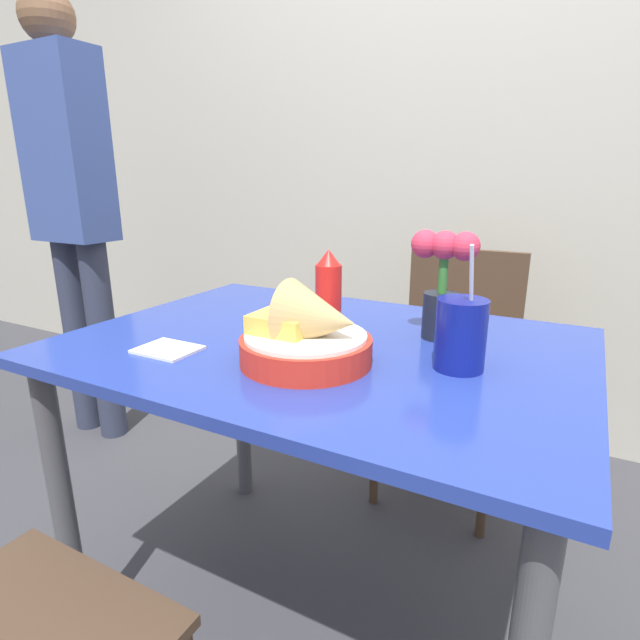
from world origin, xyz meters
The scene contains 10 objects.
ground_plane centered at (0.00, 0.00, 0.00)m, with size 12.00×12.00×0.00m, color #38383D.
wall_window centered at (0.00, 1.24, 1.30)m, with size 7.00×0.06×2.60m.
dining_table centered at (0.00, 0.00, 0.63)m, with size 1.09×0.79×0.74m.
chair_far_window centered at (0.12, 0.76, 0.51)m, with size 0.40×0.40×0.84m.
food_basket centered at (0.05, -0.13, 0.80)m, with size 0.25×0.25×0.16m.
ketchup_bottle centered at (-0.02, 0.08, 0.83)m, with size 0.06×0.06×0.19m.
drink_cup centered at (0.30, -0.02, 0.80)m, with size 0.09×0.09×0.24m.
flower_vase centered at (0.22, 0.14, 0.87)m, with size 0.15×0.08×0.24m.
napkin centered at (-0.25, -0.21, 0.75)m, with size 0.12×0.10×0.01m.
person_standing centered at (-1.33, 0.40, 1.01)m, with size 0.32×0.19×1.73m.
Camera 1 is at (0.48, -0.91, 1.09)m, focal length 28.00 mm.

